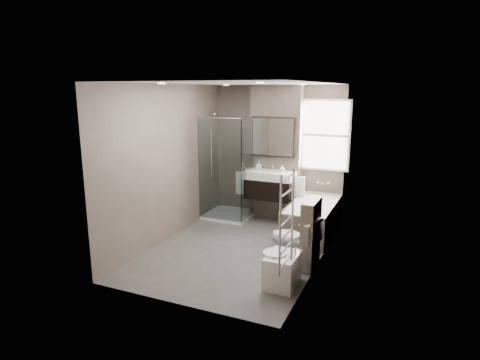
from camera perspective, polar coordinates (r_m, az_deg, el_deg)
The scene contains 15 objects.
room at distance 6.22m, azimuth -0.04°, elevation 1.55°, with size 2.70×3.90×2.70m.
vanity_pier at distance 7.86m, azimuth 5.13°, elevation 3.86°, with size 1.00×0.25×2.60m, color #5F534A.
vanity at distance 7.64m, azimuth 4.21°, elevation -0.66°, with size 0.95×0.47×0.66m.
mirror_cabinet at distance 7.66m, azimuth 4.78°, elevation 6.12°, with size 0.86×0.08×0.76m.
towel_left at distance 7.83m, azimuth 0.29°, elevation -0.46°, with size 0.24×0.06×0.44m, color white.
towel_right at distance 7.47m, azimuth 8.22°, elevation -1.24°, with size 0.24×0.06×0.44m, color white.
shower_enclosure at distance 7.91m, azimuth -1.15°, elevation -2.03°, with size 0.90×0.90×2.00m.
bathtub at distance 7.21m, azimuth 10.28°, elevation -5.17°, with size 0.75×1.60×0.57m.
window at distance 7.68m, azimuth 11.84°, elevation 6.25°, with size 0.98×0.06×1.33m.
toilet at distance 5.95m, azimuth 7.68°, elevation -8.43°, with size 0.42×0.73×0.75m, color white.
cistern_box at distance 5.85m, azimuth 10.00°, elevation -7.56°, with size 0.19×0.55×1.00m.
bidet at distance 5.37m, azimuth 5.99°, elevation -12.50°, with size 0.46×0.53×0.55m.
towel_radiator at distance 4.40m, azimuth 6.65°, elevation -5.78°, with size 0.03×0.49×1.10m.
soap_bottle_a at distance 7.67m, azimuth 2.69°, elevation 2.03°, with size 0.08×0.08×0.17m, color white.
soap_bottle_b at distance 7.53m, azimuth 6.01°, elevation 1.63°, with size 0.10×0.10×0.13m, color white.
Camera 1 is at (2.43, -5.60, 2.51)m, focal length 30.00 mm.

